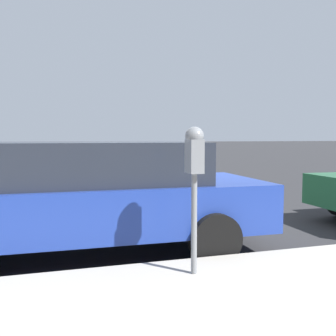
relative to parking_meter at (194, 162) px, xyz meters
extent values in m
plane|color=#2B2B2D|center=(2.68, -0.38, -1.31)|extent=(220.00, 220.00, 0.00)
cylinder|color=gray|center=(0.00, 0.00, -0.63)|extent=(0.06, 0.06, 1.04)
cube|color=gray|center=(0.00, 0.00, 0.06)|extent=(0.20, 0.14, 0.34)
sphere|color=gray|center=(0.00, 0.00, 0.26)|extent=(0.19, 0.19, 0.19)
cube|color=#19389E|center=(0.11, 0.00, 0.02)|extent=(0.01, 0.11, 0.12)
cube|color=black|center=(0.11, 0.00, 0.13)|extent=(0.01, 0.10, 0.08)
cube|color=navy|center=(1.59, 1.00, -0.67)|extent=(1.96, 4.97, 0.63)
cube|color=#232833|center=(1.58, 0.80, -0.09)|extent=(1.69, 2.79, 0.54)
cylinder|color=black|center=(0.62, -0.51, -0.99)|extent=(0.23, 0.64, 0.64)
cylinder|color=black|center=(2.49, -0.55, -0.99)|extent=(0.23, 0.64, 0.64)
camera|label=1|loc=(-3.69, 1.41, 0.26)|focal=42.00mm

